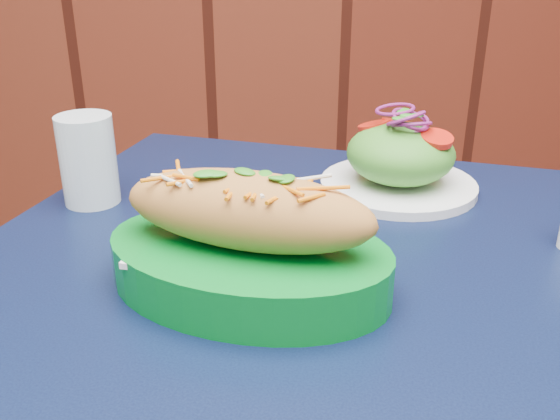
{
  "coord_description": "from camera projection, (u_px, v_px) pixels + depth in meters",
  "views": [
    {
      "loc": [
        -0.2,
        1.12,
        1.06
      ],
      "look_at": [
        -0.2,
        1.69,
        0.81
      ],
      "focal_mm": 40.0,
      "sensor_mm": 36.0,
      "label": 1
    }
  ],
  "objects": [
    {
      "name": "cafe_table",
      "position": [
        332.0,
        354.0,
        0.65
      ],
      "size": [
        1.0,
        1.0,
        0.75
      ],
      "rotation": [
        0.0,
        0.0,
        -0.29
      ],
      "color": "black",
      "rests_on": "ground"
    },
    {
      "name": "banh_mi_basket",
      "position": [
        248.0,
        242.0,
        0.58
      ],
      "size": [
        0.32,
        0.26,
        0.13
      ],
      "rotation": [
        0.0,
        0.0,
        -0.33
      ],
      "color": "#037220",
      "rests_on": "cafe_table"
    },
    {
      "name": "water_glass",
      "position": [
        88.0,
        160.0,
        0.77
      ],
      "size": [
        0.07,
        0.07,
        0.11
      ],
      "primitive_type": "cylinder",
      "color": "silver",
      "rests_on": "cafe_table"
    },
    {
      "name": "salad_plate",
      "position": [
        400.0,
        160.0,
        0.81
      ],
      "size": [
        0.21,
        0.21,
        0.11
      ],
      "rotation": [
        0.0,
        0.0,
        -0.07
      ],
      "color": "white",
      "rests_on": "cafe_table"
    }
  ]
}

